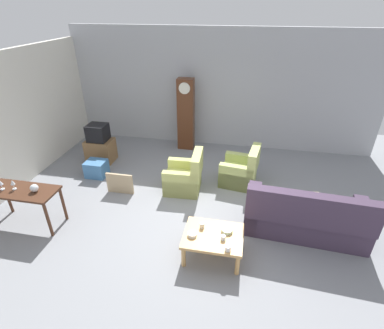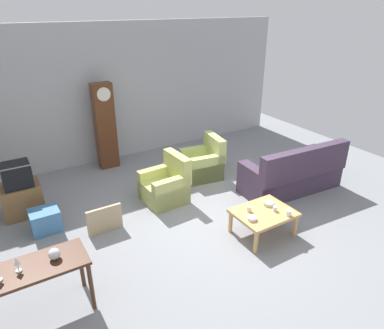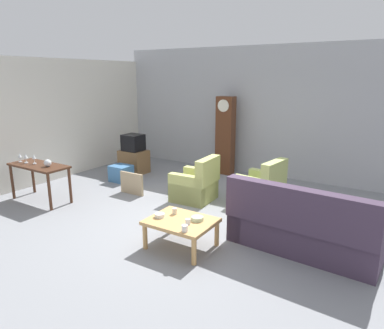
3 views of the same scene
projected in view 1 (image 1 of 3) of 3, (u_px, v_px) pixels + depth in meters
The scene contains 21 objects.
ground_plane at pixel (197, 219), 5.73m from camera, with size 10.40×10.40×0.00m, color gray.
garage_door_wall at pixel (221, 90), 8.04m from camera, with size 8.40×0.16×3.20m, color #ADAFB5.
pegboard_wall_left at pixel (2, 127), 6.08m from camera, with size 0.12×6.40×2.88m, color silver.
couch_floral at pixel (305, 218), 5.22m from camera, with size 2.15×1.01×1.04m.
armchair_olive_near at pixel (185, 178), 6.50m from camera, with size 0.83×0.80×0.92m.
armchair_olive_far at pixel (241, 172), 6.73m from camera, with size 0.89×0.86×0.92m.
coffee_table_wood at pixel (213, 238), 4.76m from camera, with size 0.96×0.76×0.43m.
console_table_dark at pixel (22, 195), 5.32m from camera, with size 1.30×0.56×0.76m.
grandfather_clock at pixel (186, 115), 8.06m from camera, with size 0.44×0.30×1.98m.
tv_stand_cabinet at pixel (101, 150), 7.71m from camera, with size 0.68×0.52×0.59m, color brown.
tv_crt at pixel (98, 133), 7.46m from camera, with size 0.48×0.44×0.42m, color black.
framed_picture_leaning at pixel (120, 183), 6.42m from camera, with size 0.60×0.05×0.47m, color tan.
storage_box_blue at pixel (97, 169), 7.07m from camera, with size 0.47×0.42×0.39m, color teal.
glass_dome_cloche at pixel (34, 188), 5.19m from camera, with size 0.14×0.14×0.14m, color silver.
cup_white_porcelain at pixel (228, 248), 4.41m from camera, with size 0.09×0.09×0.09m, color white.
cup_blue_rimmed at pixel (223, 238), 4.61m from camera, with size 0.07×0.07×0.08m, color silver.
cup_cream_tall at pixel (202, 225), 4.85m from camera, with size 0.07×0.07×0.09m, color beige.
bowl_white_stacked at pixel (192, 234), 4.69m from camera, with size 0.15×0.15×0.06m, color white.
bowl_shallow_green at pixel (227, 230), 4.77m from camera, with size 0.19×0.19×0.06m, color #B2C69E.
wine_glass_mid at pixel (1, 184), 5.21m from camera, with size 0.08×0.08×0.20m.
wine_glass_short at pixel (13, 183), 5.22m from camera, with size 0.08×0.08×0.20m.
Camera 1 is at (0.77, -4.42, 3.73)m, focal length 27.44 mm.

